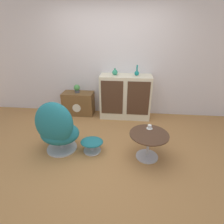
{
  "coord_description": "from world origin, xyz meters",
  "views": [
    {
      "loc": [
        0.4,
        -2.42,
        1.91
      ],
      "look_at": [
        0.11,
        0.46,
        0.55
      ],
      "focal_mm": 28.0,
      "sensor_mm": 36.0,
      "label": 1
    }
  ],
  "objects_px": {
    "tv_console": "(79,103)",
    "potted_plant": "(77,89)",
    "egg_chair": "(57,129)",
    "coffee_table": "(148,141)",
    "vase_leftmost": "(115,72)",
    "teacup": "(150,127)",
    "vase_inner_left": "(137,73)",
    "sideboard": "(125,97)",
    "ottoman": "(92,143)"
  },
  "relations": [
    {
      "from": "ottoman",
      "to": "coffee_table",
      "type": "distance_m",
      "value": 0.95
    },
    {
      "from": "teacup",
      "to": "vase_inner_left",
      "type": "bearing_deg",
      "value": 98.95
    },
    {
      "from": "ottoman",
      "to": "coffee_table",
      "type": "relative_size",
      "value": 0.63
    },
    {
      "from": "ottoman",
      "to": "vase_leftmost",
      "type": "xyz_separation_m",
      "value": [
        0.27,
        1.41,
        0.9
      ]
    },
    {
      "from": "sideboard",
      "to": "egg_chair",
      "type": "bearing_deg",
      "value": -126.41
    },
    {
      "from": "ottoman",
      "to": "egg_chair",
      "type": "bearing_deg",
      "value": -175.35
    },
    {
      "from": "tv_console",
      "to": "potted_plant",
      "type": "xyz_separation_m",
      "value": [
        -0.01,
        0.0,
        0.38
      ]
    },
    {
      "from": "sideboard",
      "to": "ottoman",
      "type": "relative_size",
      "value": 2.97
    },
    {
      "from": "sideboard",
      "to": "tv_console",
      "type": "relative_size",
      "value": 1.57
    },
    {
      "from": "egg_chair",
      "to": "vase_leftmost",
      "type": "relative_size",
      "value": 6.33
    },
    {
      "from": "sideboard",
      "to": "ottoman",
      "type": "distance_m",
      "value": 1.54
    },
    {
      "from": "coffee_table",
      "to": "potted_plant",
      "type": "bearing_deg",
      "value": 135.97
    },
    {
      "from": "egg_chair",
      "to": "vase_leftmost",
      "type": "bearing_deg",
      "value": 60.44
    },
    {
      "from": "sideboard",
      "to": "tv_console",
      "type": "distance_m",
      "value": 1.16
    },
    {
      "from": "tv_console",
      "to": "sideboard",
      "type": "bearing_deg",
      "value": -2.03
    },
    {
      "from": "vase_leftmost",
      "to": "teacup",
      "type": "distance_m",
      "value": 1.59
    },
    {
      "from": "vase_leftmost",
      "to": "vase_inner_left",
      "type": "bearing_deg",
      "value": 0.0
    },
    {
      "from": "vase_leftmost",
      "to": "teacup",
      "type": "height_order",
      "value": "vase_leftmost"
    },
    {
      "from": "sideboard",
      "to": "teacup",
      "type": "relative_size",
      "value": 11.34
    },
    {
      "from": "egg_chair",
      "to": "vase_leftmost",
      "type": "height_order",
      "value": "vase_leftmost"
    },
    {
      "from": "coffee_table",
      "to": "potted_plant",
      "type": "relative_size",
      "value": 3.14
    },
    {
      "from": "vase_leftmost",
      "to": "potted_plant",
      "type": "distance_m",
      "value": 0.99
    },
    {
      "from": "ottoman",
      "to": "vase_inner_left",
      "type": "distance_m",
      "value": 1.84
    },
    {
      "from": "ottoman",
      "to": "teacup",
      "type": "height_order",
      "value": "teacup"
    },
    {
      "from": "coffee_table",
      "to": "vase_inner_left",
      "type": "distance_m",
      "value": 1.67
    },
    {
      "from": "egg_chair",
      "to": "teacup",
      "type": "bearing_deg",
      "value": 5.57
    },
    {
      "from": "potted_plant",
      "to": "teacup",
      "type": "bearing_deg",
      "value": -40.35
    },
    {
      "from": "tv_console",
      "to": "teacup",
      "type": "xyz_separation_m",
      "value": [
        1.58,
        -1.35,
        0.2
      ]
    },
    {
      "from": "tv_console",
      "to": "ottoman",
      "type": "xyz_separation_m",
      "value": [
        0.62,
        -1.45,
        -0.11
      ]
    },
    {
      "from": "ottoman",
      "to": "vase_leftmost",
      "type": "bearing_deg",
      "value": 79.23
    },
    {
      "from": "tv_console",
      "to": "vase_leftmost",
      "type": "height_order",
      "value": "vase_leftmost"
    },
    {
      "from": "egg_chair",
      "to": "teacup",
      "type": "height_order",
      "value": "egg_chair"
    },
    {
      "from": "coffee_table",
      "to": "potted_plant",
      "type": "xyz_separation_m",
      "value": [
        -1.57,
        1.52,
        0.34
      ]
    },
    {
      "from": "ottoman",
      "to": "tv_console",
      "type": "bearing_deg",
      "value": 113.3
    },
    {
      "from": "egg_chair",
      "to": "ottoman",
      "type": "distance_m",
      "value": 0.63
    },
    {
      "from": "potted_plant",
      "to": "sideboard",
      "type": "bearing_deg",
      "value": -2.04
    },
    {
      "from": "coffee_table",
      "to": "egg_chair",
      "type": "bearing_deg",
      "value": 179.25
    },
    {
      "from": "ottoman",
      "to": "vase_inner_left",
      "type": "xyz_separation_m",
      "value": [
        0.75,
        1.41,
        0.9
      ]
    },
    {
      "from": "vase_inner_left",
      "to": "teacup",
      "type": "height_order",
      "value": "vase_inner_left"
    },
    {
      "from": "vase_leftmost",
      "to": "vase_inner_left",
      "type": "distance_m",
      "value": 0.48
    },
    {
      "from": "egg_chair",
      "to": "vase_inner_left",
      "type": "distance_m",
      "value": 2.05
    },
    {
      "from": "egg_chair",
      "to": "teacup",
      "type": "xyz_separation_m",
      "value": [
        1.51,
        0.15,
        0.03
      ]
    },
    {
      "from": "vase_inner_left",
      "to": "coffee_table",
      "type": "bearing_deg",
      "value": -82.79
    },
    {
      "from": "teacup",
      "to": "tv_console",
      "type": "bearing_deg",
      "value": 139.5
    },
    {
      "from": "egg_chair",
      "to": "coffee_table",
      "type": "xyz_separation_m",
      "value": [
        1.49,
        -0.02,
        -0.13
      ]
    },
    {
      "from": "coffee_table",
      "to": "tv_console",
      "type": "bearing_deg",
      "value": 135.81
    },
    {
      "from": "tv_console",
      "to": "vase_leftmost",
      "type": "xyz_separation_m",
      "value": [
        0.89,
        -0.04,
        0.79
      ]
    },
    {
      "from": "tv_console",
      "to": "potted_plant",
      "type": "distance_m",
      "value": 0.38
    },
    {
      "from": "sideboard",
      "to": "vase_inner_left",
      "type": "relative_size",
      "value": 5.03
    },
    {
      "from": "coffee_table",
      "to": "teacup",
      "type": "relative_size",
      "value": 6.05
    }
  ]
}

